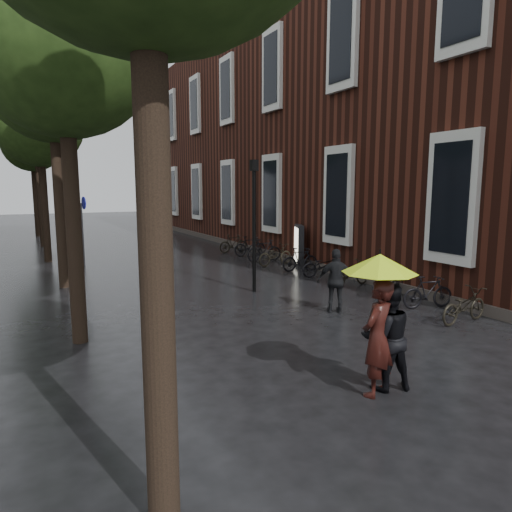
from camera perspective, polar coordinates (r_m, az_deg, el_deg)
ground at (r=6.83m, az=29.01°, el=-21.46°), size 120.00×120.00×0.00m
brick_building at (r=27.56m, az=7.25°, el=14.15°), size 10.20×33.20×12.00m
street_trees at (r=19.30m, az=-25.02°, el=16.88°), size 4.33×34.03×8.91m
person_burgundy at (r=7.56m, az=14.94°, el=-9.85°), size 0.81×0.68×1.89m
person_black at (r=7.84m, az=16.01°, el=-9.69°), size 1.00×0.86×1.77m
lime_umbrella at (r=7.40m, az=15.21°, el=-0.91°), size 1.19×1.19×1.75m
pedestrian_walking at (r=12.24m, az=10.00°, el=-3.08°), size 1.07×0.87×1.70m
parked_bicycles at (r=17.44m, az=6.80°, el=-0.84°), size 2.11×14.27×1.00m
ad_lightbox at (r=19.18m, az=5.36°, el=1.31°), size 0.27×1.16×1.74m
lamp_post at (r=14.25m, az=-0.24°, el=5.42°), size 0.21×0.21×4.13m
cycle_sign at (r=20.43m, az=-20.79°, el=4.19°), size 0.15×0.53×2.91m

